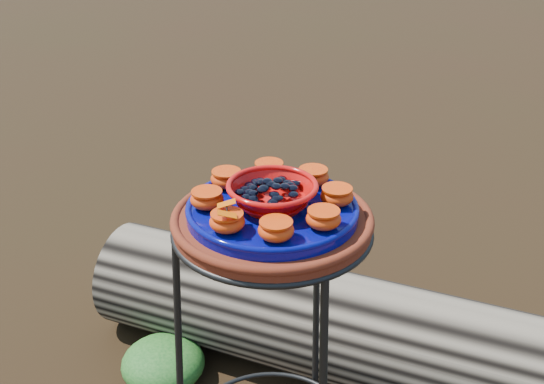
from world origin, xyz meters
The scene contains 17 objects.
plant_stand centered at (0.00, 0.00, 0.35)m, with size 0.44×0.44×0.70m, color black, non-canonical shape.
terracotta_saucer centered at (0.00, 0.00, 0.72)m, with size 0.39×0.39×0.03m, color #67220A.
cobalt_plate centered at (0.00, 0.00, 0.74)m, with size 0.34×0.34×0.02m, color #000062.
red_bowl centered at (0.00, 0.00, 0.78)m, with size 0.17×0.17×0.05m, color red, non-canonical shape.
glass_gems centered at (0.00, 0.00, 0.81)m, with size 0.13×0.13×0.02m, color black, non-canonical shape.
orange_half_0 centered at (-0.02, -0.12, 0.77)m, with size 0.07×0.07×0.04m, color red.
orange_half_1 centered at (0.07, -0.10, 0.77)m, with size 0.07×0.07×0.04m, color red.
orange_half_2 centered at (0.12, -0.02, 0.77)m, with size 0.07×0.07×0.04m, color red.
orange_half_3 centered at (0.10, 0.07, 0.77)m, with size 0.07×0.07×0.04m, color red.
orange_half_4 centered at (0.02, 0.12, 0.77)m, with size 0.07×0.07×0.04m, color red.
orange_half_5 centered at (-0.07, 0.10, 0.77)m, with size 0.07×0.07×0.04m, color red.
orange_half_6 centered at (-0.12, 0.02, 0.77)m, with size 0.07×0.07×0.04m, color red.
orange_half_7 centered at (-0.10, -0.07, 0.77)m, with size 0.07×0.07×0.04m, color red.
butterfly centered at (-0.02, -0.12, 0.80)m, with size 0.07×0.05×0.01m, color #DF4F00, non-canonical shape.
driftwood_log centered at (0.08, 0.44, 0.16)m, with size 1.71×0.45×0.32m, color black, non-canonical shape.
foliage_left centered at (-0.45, 0.13, 0.06)m, with size 0.24×0.24×0.12m, color #114414.
foliage_back centered at (-0.15, 0.61, 0.08)m, with size 0.32×0.32×0.16m, color #114414.
Camera 1 is at (0.61, -1.01, 1.38)m, focal length 45.00 mm.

